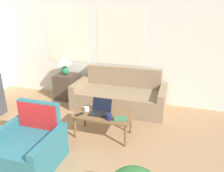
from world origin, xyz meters
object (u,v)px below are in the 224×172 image
object	(u,v)px
cup_yellow	(87,109)
coffee_table	(103,117)
tv_remote	(80,114)
cup_navy	(109,117)
book_red	(120,119)
laptop	(100,110)
couch	(120,96)
armchair	(29,147)
table_lamp	(64,62)

from	to	relation	value
cup_yellow	coffee_table	bearing A→B (deg)	-6.47
cup_yellow	tv_remote	xyz separation A→B (m)	(-0.06, -0.18, -0.03)
cup_navy	book_red	xyz separation A→B (m)	(0.19, 0.05, -0.04)
laptop	tv_remote	world-z (taller)	laptop
coffee_table	tv_remote	size ratio (longest dim) A/B	6.75
laptop	cup_navy	world-z (taller)	laptop
book_red	tv_remote	bearing A→B (deg)	-177.58
cup_yellow	book_red	distance (m)	0.69
couch	cup_yellow	bearing A→B (deg)	-104.09
cup_navy	coffee_table	bearing A→B (deg)	134.55
armchair	table_lamp	distance (m)	2.56
couch	table_lamp	size ratio (longest dim) A/B	4.30
couch	cup_yellow	size ratio (longest dim) A/B	22.12
table_lamp	cup_navy	size ratio (longest dim) A/B	4.38
table_lamp	couch	bearing A→B (deg)	-4.98
armchair	book_red	distance (m)	1.47
laptop	book_red	xyz separation A→B (m)	(0.40, -0.14, -0.04)
cup_navy	tv_remote	world-z (taller)	cup_navy
book_red	tv_remote	size ratio (longest dim) A/B	1.64
cup_yellow	book_red	world-z (taller)	cup_yellow
couch	laptop	distance (m)	1.23
laptop	book_red	bearing A→B (deg)	-19.18
table_lamp	coffee_table	bearing A→B (deg)	-43.00
coffee_table	laptop	size ratio (longest dim) A/B	2.89
armchair	laptop	distance (m)	1.30
tv_remote	armchair	bearing A→B (deg)	-115.87
table_lamp	coffee_table	xyz separation A→B (m)	(1.47, -1.37, -0.58)
table_lamp	cup_yellow	bearing A→B (deg)	-49.53
table_lamp	armchair	bearing A→B (deg)	-74.48
laptop	cup_navy	xyz separation A→B (m)	(0.22, -0.19, 0.00)
tv_remote	cup_yellow	bearing A→B (deg)	71.88
coffee_table	laptop	xyz separation A→B (m)	(-0.06, 0.03, 0.10)
armchair	cup_navy	size ratio (longest dim) A/B	8.16
armchair	laptop	size ratio (longest dim) A/B	2.53
laptop	book_red	world-z (taller)	laptop
coffee_table	laptop	distance (m)	0.12
couch	cup_yellow	world-z (taller)	couch
armchair	coffee_table	distance (m)	1.29
armchair	table_lamp	bearing A→B (deg)	105.52
cup_navy	tv_remote	size ratio (longest dim) A/B	0.72
cup_yellow	tv_remote	bearing A→B (deg)	-108.12
armchair	book_red	bearing A→B (deg)	37.82
laptop	armchair	bearing A→B (deg)	-125.82
coffee_table	cup_yellow	xyz separation A→B (m)	(-0.33, 0.04, 0.09)
cup_yellow	laptop	bearing A→B (deg)	-1.06
armchair	coffee_table	bearing A→B (deg)	51.13
couch	tv_remote	size ratio (longest dim) A/B	13.64
table_lamp	cup_yellow	size ratio (longest dim) A/B	5.15
cup_navy	book_red	distance (m)	0.20
couch	cup_yellow	distance (m)	1.26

